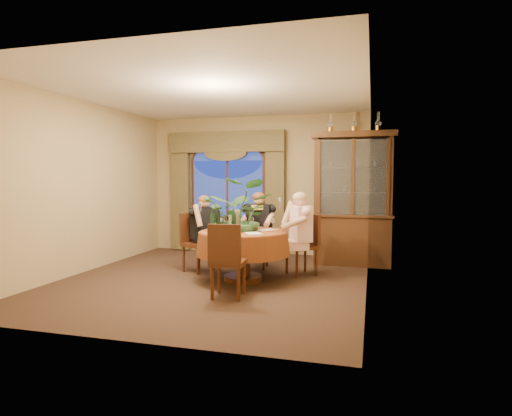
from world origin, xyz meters
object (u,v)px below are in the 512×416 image
(wine_bottle_3, at_px, (231,219))
(person_pink, at_px, (301,235))
(chair_right, at_px, (301,245))
(wine_bottle_2, at_px, (218,220))
(olive_bowl, at_px, (248,230))
(wine_bottle_0, at_px, (234,220))
(stoneware_vase, at_px, (236,220))
(person_back, at_px, (204,233))
(oil_lamp_right, at_px, (378,122))
(chair_back, at_px, (198,243))
(dining_table, at_px, (243,256))
(china_cabinet, at_px, (353,199))
(oil_lamp_left, at_px, (331,123))
(person_scarf, at_px, (259,230))
(chair_back_right, at_px, (256,240))
(centerpiece_plant, at_px, (240,187))
(wine_bottle_1, at_px, (212,220))
(oil_lamp_center, at_px, (354,123))
(chair_front_left, at_px, (228,260))

(wine_bottle_3, bearing_deg, person_pink, 21.91)
(chair_right, relative_size, wine_bottle_2, 2.91)
(olive_bowl, relative_size, wine_bottle_0, 0.49)
(stoneware_vase, bearing_deg, person_back, 150.50)
(person_back, relative_size, wine_bottle_2, 3.82)
(oil_lamp_right, relative_size, chair_back, 0.35)
(person_pink, bearing_deg, dining_table, 90.00)
(china_cabinet, xyz_separation_m, stoneware_vase, (-1.66, -1.56, -0.27))
(oil_lamp_left, distance_m, person_scarf, 2.29)
(chair_back, xyz_separation_m, wine_bottle_3, (0.69, -0.36, 0.44))
(china_cabinet, relative_size, oil_lamp_left, 6.88)
(person_pink, distance_m, wine_bottle_3, 1.11)
(stoneware_vase, bearing_deg, wine_bottle_2, -145.97)
(china_cabinet, bearing_deg, oil_lamp_left, 180.00)
(person_scarf, bearing_deg, oil_lamp_left, -143.95)
(chair_back_right, bearing_deg, chair_back, 28.80)
(oil_lamp_left, distance_m, chair_right, 2.30)
(centerpiece_plant, bearing_deg, oil_lamp_left, 51.64)
(chair_right, xyz_separation_m, wine_bottle_1, (-1.22, -0.74, 0.44))
(oil_lamp_left, relative_size, oil_lamp_center, 1.00)
(oil_lamp_center, distance_m, chair_back_right, 2.67)
(wine_bottle_1, bearing_deg, oil_lamp_center, 42.13)
(wine_bottle_0, bearing_deg, centerpiece_plant, 76.18)
(chair_back_right, distance_m, centerpiece_plant, 1.23)
(oil_lamp_left, height_order, wine_bottle_3, oil_lamp_left)
(chair_right, relative_size, chair_back_right, 1.00)
(china_cabinet, bearing_deg, oil_lamp_center, 180.00)
(oil_lamp_center, distance_m, person_pink, 2.32)
(stoneware_vase, relative_size, wine_bottle_2, 0.92)
(wine_bottle_2, distance_m, wine_bottle_3, 0.20)
(oil_lamp_left, bearing_deg, chair_back_right, -148.50)
(chair_back, distance_m, person_scarf, 1.04)
(centerpiece_plant, height_order, wine_bottle_0, centerpiece_plant)
(chair_right, bearing_deg, wine_bottle_3, 81.78)
(chair_front_left, xyz_separation_m, person_scarf, (-0.06, 1.78, 0.18))
(dining_table, relative_size, wine_bottle_1, 4.27)
(oil_lamp_center, bearing_deg, wine_bottle_0, -134.13)
(chair_back, xyz_separation_m, person_scarf, (0.91, 0.48, 0.18))
(china_cabinet, bearing_deg, wine_bottle_2, -137.84)
(person_scarf, xyz_separation_m, olive_bowl, (0.07, -0.90, 0.12))
(person_scarf, distance_m, wine_bottle_3, 0.90)
(chair_back, xyz_separation_m, wine_bottle_0, (0.77, -0.45, 0.44))
(china_cabinet, relative_size, person_scarf, 1.79)
(oil_lamp_right, xyz_separation_m, stoneware_vase, (-2.07, -1.56, -1.61))
(person_back, bearing_deg, oil_lamp_center, 146.75)
(china_cabinet, relative_size, chair_front_left, 2.44)
(oil_lamp_left, relative_size, person_scarf, 0.26)
(oil_lamp_left, height_order, chair_back_right, oil_lamp_left)
(oil_lamp_center, xyz_separation_m, person_back, (-2.36, -1.17, -1.88))
(chair_right, xyz_separation_m, stoneware_vase, (-0.92, -0.52, 0.42))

